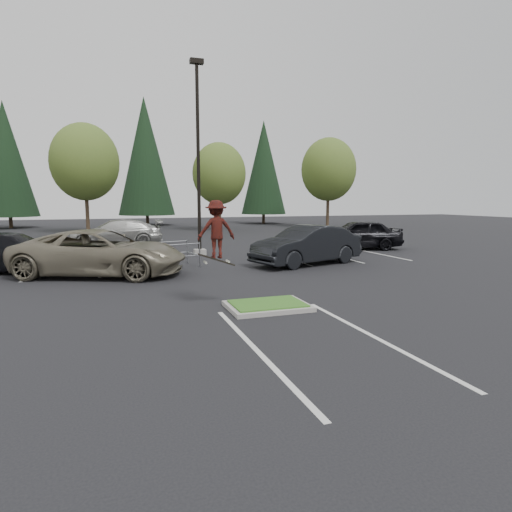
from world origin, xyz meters
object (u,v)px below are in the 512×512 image
object	(u,v)px
car_l_black	(10,252)
car_r_charc	(307,245)
skateboarder	(216,230)
decid_d	(328,172)
conif_b	(145,156)
conif_c	(264,168)
light_pole	(198,169)
decid_c	(219,176)
decid_b	(85,164)
cart_corral	(143,253)
car_r_black	(358,234)
car_far_silver	(116,233)
conif_a	(6,159)
car_l_tan	(99,252)

from	to	relation	value
car_l_black	car_r_charc	distance (m)	12.66
skateboarder	decid_d	bearing A→B (deg)	-122.68
conif_b	conif_c	xyz separation A→B (m)	(14.00, -1.00, -1.00)
light_pole	decid_c	bearing A→B (deg)	72.89
decid_b	cart_corral	size ratio (longest dim) A/B	2.35
decid_d	car_r_black	world-z (taller)	decid_d
conif_c	car_r_black	xyz separation A→B (m)	(-4.00, -28.00, -5.96)
decid_d	car_far_silver	world-z (taller)	decid_d
conif_c	cart_corral	size ratio (longest dim) A/B	3.05
decid_d	conif_a	xyz separation A→B (m)	(-31.99, 9.67, 1.19)
decid_b	car_r_black	xyz separation A→B (m)	(16.01, -19.03, -5.15)
car_far_silver	decid_b	bearing A→B (deg)	-168.18
conif_a	car_r_black	size ratio (longest dim) A/B	2.48
light_pole	cart_corral	xyz separation A→B (m)	(-3.27, -4.11, -3.87)
car_far_silver	skateboarder	bearing A→B (deg)	10.16
car_l_tan	car_r_charc	bearing A→B (deg)	-67.96
car_r_black	car_far_silver	world-z (taller)	car_r_black
decid_b	car_l_tan	bearing A→B (deg)	-86.33
car_far_silver	conif_c	bearing A→B (deg)	142.08
light_pole	decid_b	bearing A→B (deg)	109.35
conif_a	decid_d	bearing A→B (deg)	-16.81
car_far_silver	conif_a	bearing A→B (deg)	-153.40
decid_b	decid_d	world-z (taller)	decid_b
skateboarder	car_l_black	bearing A→B (deg)	-49.47
decid_b	conif_c	bearing A→B (deg)	24.14
conif_a	skateboarder	bearing A→B (deg)	-71.86
car_l_black	skateboarder	bearing A→B (deg)	-125.83
decid_c	car_r_black	world-z (taller)	decid_c
car_l_black	car_r_black	bearing A→B (deg)	-68.04
decid_d	light_pole	bearing A→B (deg)	-133.65
cart_corral	skateboarder	size ratio (longest dim) A/B	2.19
decid_b	decid_c	world-z (taller)	decid_b
decid_c	car_far_silver	bearing A→B (deg)	-129.48
skateboarder	car_r_black	size ratio (longest dim) A/B	0.36
conif_b	cart_corral	xyz separation A→B (m)	(-2.77, -32.61, -7.16)
light_pole	decid_d	distance (m)	25.37
cart_corral	car_l_tan	size ratio (longest dim) A/B	0.63
decid_c	conif_a	bearing A→B (deg)	153.04
light_pole	conif_b	size ratio (longest dim) A/B	0.70
cart_corral	car_r_charc	size ratio (longest dim) A/B	0.76
light_pole	conif_a	bearing A→B (deg)	117.38
decid_c	car_far_silver	xyz separation A→B (m)	(-9.75, -11.83, -4.40)
light_pole	car_far_silver	distance (m)	8.24
decid_c	cart_corral	size ratio (longest dim) A/B	2.04
decid_b	cart_corral	bearing A→B (deg)	-81.87
car_r_charc	car_l_tan	bearing A→B (deg)	-107.57
decid_c	car_r_black	size ratio (longest dim) A/B	1.60
decid_d	skateboarder	size ratio (longest dim) A/B	5.04
car_l_black	conif_a	bearing A→B (deg)	25.06
car_r_black	skateboarder	bearing A→B (deg)	-32.49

